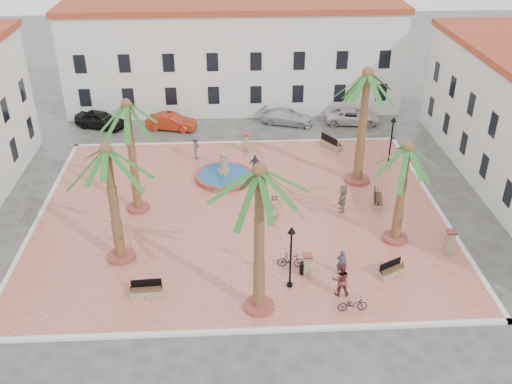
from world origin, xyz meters
TOP-DOWN VIEW (x-y plane):
  - ground at (0.00, 0.00)m, footprint 120.00×120.00m
  - plaza at (0.00, 0.00)m, footprint 26.00×22.00m
  - kerb_n at (0.00, 11.00)m, footprint 26.30×0.30m
  - kerb_s at (0.00, -11.00)m, footprint 26.30×0.30m
  - kerb_e at (13.00, 0.00)m, footprint 0.30×22.30m
  - kerb_w at (-13.00, 0.00)m, footprint 0.30×22.30m
  - building_north at (-0.00, 19.99)m, footprint 30.40×7.40m
  - fountain at (-1.06, 4.58)m, footprint 4.11×4.11m
  - palm_nw at (-6.70, 0.69)m, footprint 4.74×4.74m
  - palm_sw at (-7.00, -4.72)m, footprint 5.16×5.16m
  - palm_s at (0.65, -9.41)m, footprint 5.06×5.06m
  - palm_e at (9.19, -3.71)m, footprint 4.85×4.85m
  - palm_ne at (8.46, 3.78)m, footprint 5.73×5.73m
  - bench_s at (-5.15, -8.12)m, footprint 1.72×0.61m
  - bench_se at (8.09, -7.10)m, footprint 1.64×1.19m
  - bench_e at (9.11, 0.47)m, footprint 0.94×1.93m
  - bench_ne at (7.53, 9.52)m, footprint 1.58×2.03m
  - lamppost_s at (2.40, -7.74)m, footprint 0.41×0.41m
  - lamppost_e at (11.29, 6.08)m, footprint 0.43×0.43m
  - bollard_se at (3.44, -6.90)m, footprint 0.50×0.50m
  - bollard_n at (0.68, 9.26)m, footprint 0.56×0.56m
  - bollard_e at (11.89, -5.24)m, footprint 0.56×0.56m
  - litter_bin at (3.21, -6.70)m, footprint 0.36×0.36m
  - cyclist_a at (5.31, -6.84)m, footprint 0.62×0.46m
  - bicycle_a at (5.35, -9.86)m, footprint 1.53×0.57m
  - cyclist_b at (4.94, -8.57)m, footprint 0.97×0.77m
  - bicycle_b at (2.60, -6.06)m, footprint 1.52×0.55m
  - pedestrian_fountain_a at (2.13, -0.73)m, footprint 0.88×0.59m
  - pedestrian_fountain_b at (1.20, 5.23)m, footprint 0.94×0.45m
  - pedestrian_north at (-3.13, 8.08)m, footprint 0.92×1.37m
  - pedestrian_east at (6.60, -0.22)m, footprint 1.00×1.82m
  - car_black at (-11.73, 14.94)m, footprint 4.80×3.36m
  - car_red at (-5.54, 14.23)m, footprint 4.49×2.43m
  - car_silver at (4.56, 14.93)m, footprint 4.90×3.20m
  - car_white at (10.30, 14.79)m, footprint 4.95×2.64m

SIDE VIEW (x-z plane):
  - ground at x=0.00m, z-range 0.00..0.00m
  - plaza at x=0.00m, z-range 0.00..0.15m
  - kerb_n at x=0.00m, z-range 0.00..0.16m
  - kerb_s at x=0.00m, z-range 0.00..0.16m
  - kerb_e at x=13.00m, z-range 0.00..0.16m
  - kerb_w at x=-13.00m, z-range 0.00..0.16m
  - bench_se at x=8.09m, z-range -0.03..0.81m
  - bench_s at x=-5.15m, z-range -0.04..0.85m
  - bench_e at x=9.11m, z-range -0.06..0.91m
  - fountain at x=-1.06m, z-range -0.62..1.50m
  - bench_ne at x=7.53m, z-range -0.08..0.98m
  - litter_bin at x=3.21m, z-range 0.15..0.84m
  - bicycle_a at x=5.35m, z-range 0.15..0.94m
  - bicycle_b at x=2.60m, z-range 0.15..1.05m
  - car_silver at x=4.56m, z-range 0.00..1.32m
  - car_white at x=10.30m, z-range 0.00..1.32m
  - car_red at x=-5.54m, z-range 0.00..1.40m
  - car_black at x=-11.73m, z-range 0.00..1.52m
  - bollard_se at x=3.44m, z-range 0.17..1.55m
  - bollard_n at x=0.68m, z-range 0.18..1.62m
  - pedestrian_fountain_b at x=1.20m, z-range 0.15..1.70m
  - cyclist_a at x=5.31m, z-range 0.15..1.71m
  - bollard_e at x=11.89m, z-range 0.18..1.72m
  - pedestrian_fountain_a at x=2.13m, z-range 0.15..1.92m
  - pedestrian_east at x=6.60m, z-range 0.15..2.02m
  - cyclist_b at x=4.94m, z-range 0.15..2.10m
  - pedestrian_north at x=-3.13m, z-range 0.15..2.11m
  - lamppost_s at x=2.40m, z-range 0.82..4.59m
  - lamppost_e at x=11.29m, z-range 0.85..4.81m
  - building_north at x=0.00m, z-range 0.02..9.52m
  - palm_e at x=9.19m, z-range 2.28..8.75m
  - palm_sw at x=-7.00m, z-range 2.59..9.85m
  - palm_nw at x=-6.70m, z-range 2.84..10.49m
  - palm_s at x=0.65m, z-range 3.05..11.28m
  - palm_ne at x=8.46m, z-range 3.00..11.37m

